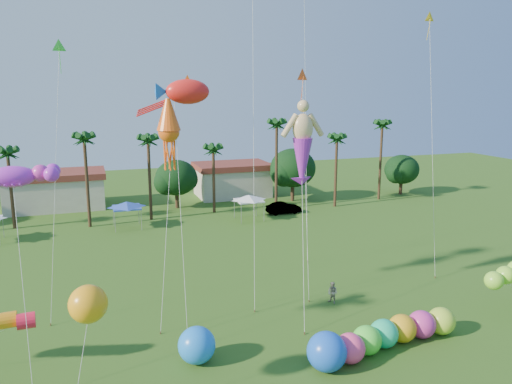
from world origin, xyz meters
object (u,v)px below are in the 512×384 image
object	(u,v)px
spectator_b	(333,293)
car_b	(284,208)
blue_ball	(197,345)
caterpillar_inflatable	(379,337)

from	to	relation	value
spectator_b	car_b	bearing A→B (deg)	138.35
car_b	spectator_b	bearing A→B (deg)	165.64
car_b	blue_ball	world-z (taller)	blue_ball
caterpillar_inflatable	blue_ball	xyz separation A→B (m)	(-10.45, 2.29, 0.14)
car_b	caterpillar_inflatable	distance (m)	33.82
car_b	spectator_b	size ratio (longest dim) A/B	2.73
spectator_b	caterpillar_inflatable	world-z (taller)	caterpillar_inflatable
spectator_b	caterpillar_inflatable	size ratio (longest dim) A/B	0.15
caterpillar_inflatable	blue_ball	distance (m)	10.69
caterpillar_inflatable	spectator_b	bearing A→B (deg)	74.95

